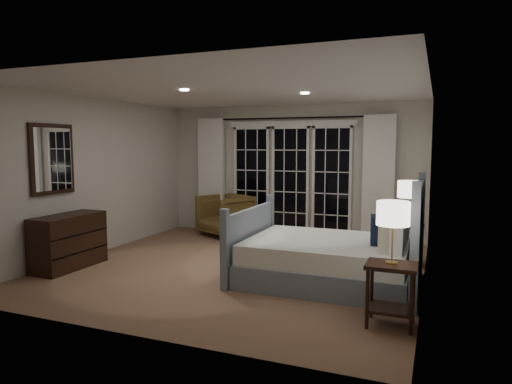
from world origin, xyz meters
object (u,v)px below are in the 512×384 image
at_px(bed, 333,257).
at_px(dresser, 69,241).
at_px(nightstand_left, 391,285).
at_px(lamp_right, 409,190).
at_px(lamp_left, 393,214).
at_px(armchair, 225,215).
at_px(nightstand_right, 407,238).

xyz_separation_m(bed, dresser, (-3.65, -0.72, 0.06)).
xyz_separation_m(nightstand_left, lamp_right, (0.00, 2.45, 0.70)).
relative_size(lamp_left, armchair, 0.69).
bearing_deg(nightstand_right, lamp_right, 45.00).
bearing_deg(nightstand_left, lamp_right, 89.99).
height_order(nightstand_left, nightstand_right, nightstand_left).
bearing_deg(nightstand_right, dresser, -156.15).
bearing_deg(lamp_left, bed, 124.72).
bearing_deg(dresser, bed, 11.18).
bearing_deg(lamp_left, dresser, 173.99).
height_order(armchair, dresser, armchair).
relative_size(bed, nightstand_left, 3.58).
bearing_deg(bed, lamp_left, -55.28).
relative_size(nightstand_right, lamp_left, 0.99).
bearing_deg(nightstand_left, dresser, 173.99).
bearing_deg(lamp_right, armchair, 164.22).
bearing_deg(dresser, lamp_left, -6.01).
bearing_deg(lamp_left, nightstand_left, 135.00).
height_order(bed, nightstand_right, bed).
relative_size(nightstand_left, armchair, 0.71).
relative_size(bed, nightstand_right, 3.71).
bearing_deg(nightstand_left, bed, 124.72).
distance_m(lamp_right, dresser, 4.94).
height_order(nightstand_left, dresser, dresser).
bearing_deg(bed, lamp_right, 56.69).
relative_size(bed, lamp_left, 3.67).
height_order(nightstand_right, lamp_right, lamp_right).
height_order(lamp_right, armchair, lamp_right).
xyz_separation_m(nightstand_right, lamp_left, (-0.00, -2.45, 0.71)).
bearing_deg(dresser, lamp_right, 23.85).
relative_size(armchair, dresser, 0.80).
distance_m(nightstand_left, armchair, 4.83).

